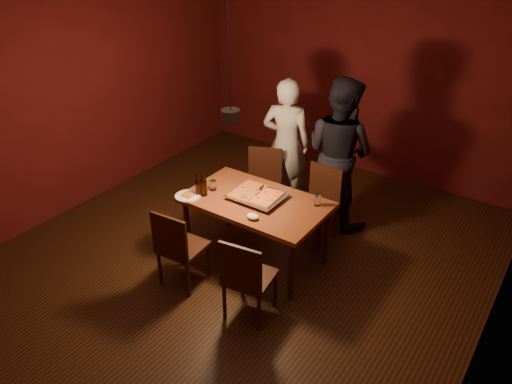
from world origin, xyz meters
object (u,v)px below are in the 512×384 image
Objects in this scene: plate_slice at (188,196)px; diner_dark at (339,152)px; pizza_tray at (257,197)px; chair_far_right at (320,197)px; chair_far_left at (264,178)px; beer_bottle_b at (204,185)px; diner_white at (286,144)px; chair_near_left at (177,242)px; pendant_lamp at (231,114)px; dining_table at (256,206)px; chair_near_right at (246,273)px; beer_bottle_a at (198,185)px.

plate_slice is 0.15× the size of diner_dark.
chair_far_right is at bearing 61.22° from pizza_tray.
chair_far_left is 1.10m from beer_bottle_b.
beer_bottle_b reaches higher than plate_slice.
chair_far_right is at bearing 129.97° from diner_white.
diner_white is 0.92× the size of diner_dark.
diner_dark reaches higher than pizza_tray.
chair_far_left is 1.14× the size of chair_far_right.
pendant_lamp is (0.26, 0.59, 1.22)m from chair_near_left.
diner_white is (0.11, 1.48, -0.04)m from beer_bottle_b.
pendant_lamp is (-0.48, -1.02, 1.22)m from chair_far_right.
pizza_tray is at bearing 90.05° from diner_white.
chair_far_right is at bearing 104.54° from diner_dark.
diner_dark reaches higher than beer_bottle_b.
diner_dark is at bearing 75.05° from dining_table.
diner_white is at bearing 107.85° from dining_table.
chair_far_right is 1.62m from chair_near_right.
chair_near_right is at bearing 94.64° from diner_white.
diner_white is at bearing 85.61° from beer_bottle_b.
chair_far_left is 0.92m from pizza_tray.
chair_near_left is at bearing -71.99° from beer_bottle_a.
beer_bottle_b is at bearing -156.48° from dining_table.
plate_slice is at bearing -150.76° from pizza_tray.
chair_near_left is at bearing 69.11° from chair_far_left.
beer_bottle_b is 0.21m from plate_slice.
pizza_tray is (-0.01, 0.04, 0.10)m from dining_table.
beer_bottle_a is at bearing 103.50° from chair_near_left.
diner_white is at bearing -27.72° from chair_far_right.
chair_far_right is 1.53m from plate_slice.
chair_far_right is at bearing 48.85° from beer_bottle_b.
chair_far_right is 1.78× the size of plate_slice.
dining_table is at bearing 69.72° from chair_far_right.
chair_near_right is (0.84, -0.01, 0.00)m from chair_near_left.
chair_far_right reaches higher than pizza_tray.
chair_near_right is 1.78× the size of plate_slice.
beer_bottle_b is (0.05, 0.03, 0.00)m from beer_bottle_a.
diner_dark is at bearing 73.09° from pendant_lamp.
chair_near_left is (-0.38, -0.83, -0.14)m from dining_table.
chair_near_left is 1.78× the size of plate_slice.
diner_white reaches higher than chair_near_left.
dining_table is at bearing 95.62° from chair_far_left.
beer_bottle_a is 0.94× the size of plate_slice.
dining_table is 0.65m from beer_bottle_a.
beer_bottle_a is at bearing 65.99° from diner_white.
pizza_tray is (-0.47, 0.87, 0.24)m from chair_near_right.
plate_slice is at bearing -128.16° from beer_bottle_a.
plate_slice is at bearing 57.22° from chair_far_left.
pizza_tray is (-0.37, -0.74, 0.24)m from chair_far_right.
plate_slice is (-1.11, 0.48, 0.22)m from chair_near_right.
plate_slice is (-0.26, 0.48, 0.22)m from chair_near_left.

